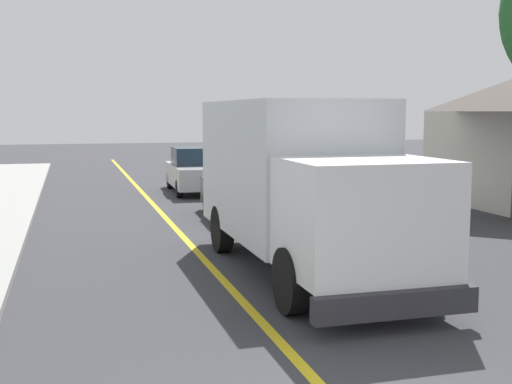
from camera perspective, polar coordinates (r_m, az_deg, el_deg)
The scene contains 5 objects.
centre_line_yellow at distance 14.75m, azimuth -5.51°, elevation -4.75°, with size 0.16×56.00×0.01m, color gold.
box_truck at distance 12.36m, azimuth 3.83°, elevation 1.26°, with size 2.41×7.18×3.20m.
parked_car_near at distance 18.39m, azimuth -1.09°, elevation 0.09°, with size 2.01×4.48×1.67m.
parked_car_mid at distance 24.69m, azimuth -5.26°, elevation 1.81°, with size 1.94×4.46×1.67m.
stop_sign at distance 17.10m, azimuth 7.75°, elevation 3.09°, with size 0.80×0.10×2.65m.
Camera 1 is at (-2.56, -4.22, 2.99)m, focal length 46.26 mm.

